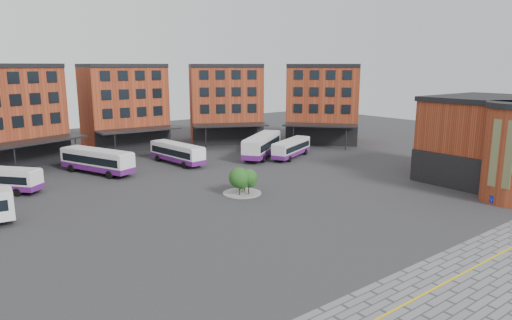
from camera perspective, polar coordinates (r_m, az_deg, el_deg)
ground at (r=42.12m, az=5.77°, el=-8.22°), size 160.00×160.00×0.00m
yellow_line at (r=35.83m, az=24.27°, el=-12.89°), size 26.00×0.15×0.02m
main_building at (r=70.89m, az=-19.05°, el=5.36°), size 94.14×42.48×14.60m
east_building at (r=62.33m, az=27.47°, el=2.08°), size 17.40×15.40×10.60m
tree_island at (r=51.29m, az=-1.56°, el=-2.45°), size 4.40×4.40×3.26m
bus_c at (r=64.92m, az=-19.27°, el=-0.07°), size 6.75×11.80×3.28m
bus_d at (r=68.43m, az=-9.83°, el=0.89°), size 3.64×10.95×3.03m
bus_e at (r=72.33m, az=0.76°, el=1.86°), size 11.87×9.58×3.53m
bus_f at (r=72.20m, az=4.45°, el=1.51°), size 10.15×6.28×2.84m
blue_car at (r=55.11m, az=29.15°, el=-4.05°), size 4.40×4.20×1.49m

